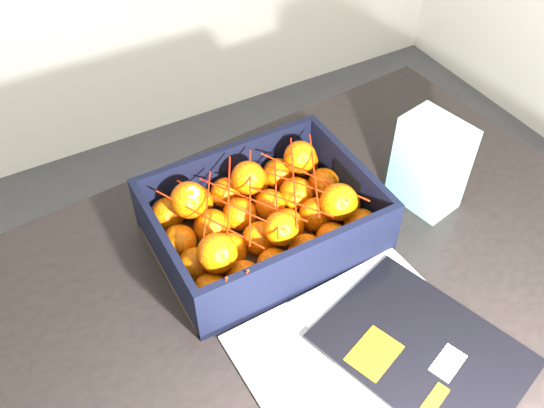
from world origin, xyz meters
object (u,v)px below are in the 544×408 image
table (302,327)px  produce_crate (263,224)px  retail_carton (430,164)px  magazine_stack (385,355)px

table → produce_crate: 0.19m
produce_crate → retail_carton: retail_carton is taller
magazine_stack → produce_crate: produce_crate is taller
produce_crate → magazine_stack: bearing=-82.1°
produce_crate → retail_carton: 0.31m
magazine_stack → retail_carton: size_ratio=2.26×
table → magazine_stack: bearing=-75.4°
table → retail_carton: size_ratio=7.29×
table → produce_crate: produce_crate is taller
table → magazine_stack: (0.04, -0.16, 0.11)m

